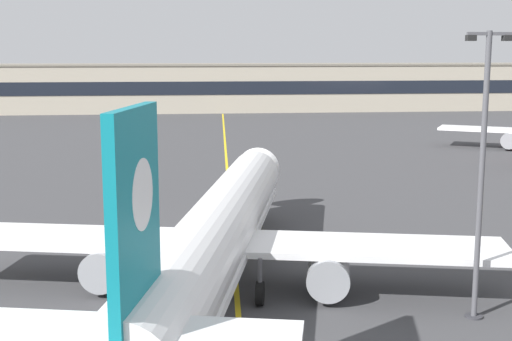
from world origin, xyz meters
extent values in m
cube|color=yellow|center=(0.00, 30.00, 0.00)|extent=(8.90, 179.81, 0.01)
cylinder|color=white|center=(-2.02, 9.61, 3.50)|extent=(11.40, 35.98, 3.80)
cone|color=white|center=(2.10, 28.47, 3.50)|extent=(4.08, 3.31, 3.61)
cube|color=white|center=(-2.02, 9.61, 2.46)|extent=(10.71, 33.15, 0.44)
cube|color=black|center=(1.70, 26.61, 4.17)|extent=(3.02, 1.68, 0.60)
cube|color=white|center=(-1.89, 10.20, 2.65)|extent=(32.29, 11.52, 0.36)
cylinder|color=gray|center=(-8.16, 10.55, 1.43)|extent=(3.02, 4.01, 2.30)
cylinder|color=black|center=(-7.76, 12.35, 1.43)|extent=(1.95, 0.59, 1.95)
cylinder|color=gray|center=(3.96, 7.90, 1.43)|extent=(3.02, 4.01, 2.30)
cylinder|color=black|center=(4.35, 9.71, 1.43)|extent=(1.95, 0.59, 1.95)
cube|color=#0F7A89|center=(-5.39, -5.82, 8.05)|extent=(1.42, 4.77, 7.20)
cylinder|color=white|center=(-5.33, -5.53, 8.77)|extent=(0.94, 2.44, 2.40)
cube|color=white|center=(-5.52, -6.41, 4.36)|extent=(11.34, 5.08, 0.24)
cylinder|color=#4C4C51|center=(1.08, 23.78, 1.48)|extent=(0.24, 0.24, 1.60)
cylinder|color=black|center=(1.08, 23.78, 0.45)|extent=(0.58, 0.96, 0.90)
cylinder|color=#4C4C51|center=(-4.98, 8.21, 1.77)|extent=(0.24, 0.24, 1.60)
cylinder|color=black|center=(-4.98, 8.21, 0.65)|extent=(0.67, 1.36, 1.30)
cylinder|color=#4C4C51|center=(0.10, 7.10, 1.77)|extent=(0.24, 0.24, 1.60)
cylinder|color=black|center=(0.10, 7.10, 0.65)|extent=(0.67, 1.36, 1.30)
cylinder|color=gray|center=(40.16, 62.03, 1.39)|extent=(3.64, 4.13, 2.23)
cylinder|color=black|center=(41.02, 63.60, 1.39)|extent=(1.74, 1.07, 1.90)
cylinder|color=#515156|center=(10.75, 4.30, 7.17)|extent=(0.28, 0.28, 14.33)
cylinder|color=#333338|center=(10.75, 4.30, 0.05)|extent=(0.90, 0.90, 0.10)
cube|color=#515156|center=(10.75, 4.30, 14.18)|extent=(2.20, 0.16, 0.16)
cube|color=black|center=(9.85, 4.30, 13.98)|extent=(0.44, 0.36, 0.28)
cube|color=black|center=(11.65, 4.30, 13.98)|extent=(0.44, 0.36, 0.28)
cone|color=orange|center=(0.11, 25.16, 0.28)|extent=(0.36, 0.36, 0.55)
cylinder|color=white|center=(0.11, 25.16, 0.30)|extent=(0.23, 0.23, 0.07)
cube|color=orange|center=(0.11, 25.16, 0.01)|extent=(0.44, 0.44, 0.03)
cube|color=#B2A893|center=(-1.54, 126.76, 5.01)|extent=(154.54, 12.00, 10.02)
cube|color=black|center=(-1.54, 120.71, 5.41)|extent=(148.36, 0.12, 2.80)
cube|color=gray|center=(-1.54, 126.76, 10.22)|extent=(154.94, 12.40, 0.40)
camera|label=1|loc=(-3.71, -28.17, 13.43)|focal=49.07mm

